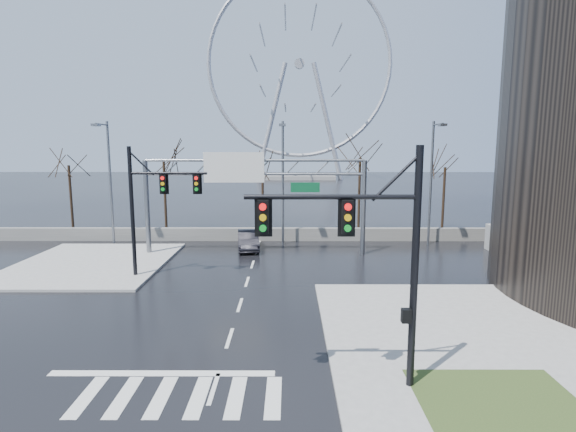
{
  "coord_description": "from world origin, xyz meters",
  "views": [
    {
      "loc": [
        2.5,
        -17.85,
        7.92
      ],
      "look_at": [
        2.44,
        7.81,
        4.0
      ],
      "focal_mm": 28.0,
      "sensor_mm": 36.0,
      "label": 1
    }
  ],
  "objects_px": {
    "signal_mast_near": "(373,245)",
    "ferris_wheel": "(299,72)",
    "car": "(248,240)",
    "sign_gantry": "(250,185)",
    "signal_mast_far": "(150,199)"
  },
  "relations": [
    {
      "from": "ferris_wheel",
      "to": "car",
      "type": "bearing_deg",
      "value": -94.17
    },
    {
      "from": "sign_gantry",
      "to": "ferris_wheel",
      "type": "relative_size",
      "value": 0.32
    },
    {
      "from": "signal_mast_near",
      "to": "signal_mast_far",
      "type": "bearing_deg",
      "value": 130.26
    },
    {
      "from": "signal_mast_far",
      "to": "car",
      "type": "xyz_separation_m",
      "value": [
        5.16,
        7.69,
        -4.09
      ]
    },
    {
      "from": "signal_mast_far",
      "to": "car",
      "type": "relative_size",
      "value": 1.77
    },
    {
      "from": "sign_gantry",
      "to": "car",
      "type": "relative_size",
      "value": 3.62
    },
    {
      "from": "signal_mast_near",
      "to": "sign_gantry",
      "type": "height_order",
      "value": "signal_mast_near"
    },
    {
      "from": "signal_mast_near",
      "to": "ferris_wheel",
      "type": "distance_m",
      "value": 101.29
    },
    {
      "from": "car",
      "to": "sign_gantry",
      "type": "bearing_deg",
      "value": -86.14
    },
    {
      "from": "signal_mast_near",
      "to": "ferris_wheel",
      "type": "xyz_separation_m",
      "value": [
        -0.14,
        99.04,
        21.26
      ]
    },
    {
      "from": "signal_mast_near",
      "to": "car",
      "type": "relative_size",
      "value": 1.77
    },
    {
      "from": "signal_mast_near",
      "to": "sign_gantry",
      "type": "distance_m",
      "value": 19.79
    },
    {
      "from": "signal_mast_near",
      "to": "sign_gantry",
      "type": "relative_size",
      "value": 0.49
    },
    {
      "from": "car",
      "to": "ferris_wheel",
      "type": "bearing_deg",
      "value": 78.62
    },
    {
      "from": "ferris_wheel",
      "to": "car",
      "type": "height_order",
      "value": "ferris_wheel"
    }
  ]
}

